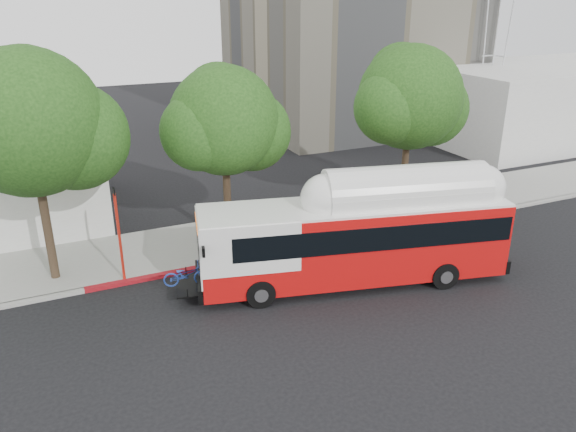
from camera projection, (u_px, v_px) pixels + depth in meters
name	position (u px, v px, depth m)	size (l,w,h in m)	color
ground	(300.00, 295.00, 22.91)	(120.00, 120.00, 0.00)	black
sidewalk	(245.00, 235.00, 28.38)	(60.00, 5.00, 0.15)	gray
curb_strip	(264.00, 255.00, 26.18)	(60.00, 0.30, 0.15)	gray
red_curb_segment	(202.00, 267.00, 25.04)	(10.00, 0.32, 0.16)	maroon
street_tree_left	(43.00, 127.00, 21.90)	(6.67, 5.80, 9.74)	#2D2116
street_tree_mid	(232.00, 124.00, 25.62)	(5.75, 5.00, 8.62)	#2D2116
street_tree_right	(416.00, 101.00, 29.15)	(6.21, 5.40, 9.18)	#2D2116
horizon_block	(542.00, 102.00, 46.80)	(20.00, 12.00, 6.00)	silver
transit_bus	(356.00, 241.00, 23.31)	(13.86, 5.55, 4.04)	red
signal_pole	(119.00, 235.00, 23.18)	(0.12, 0.40, 4.21)	red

